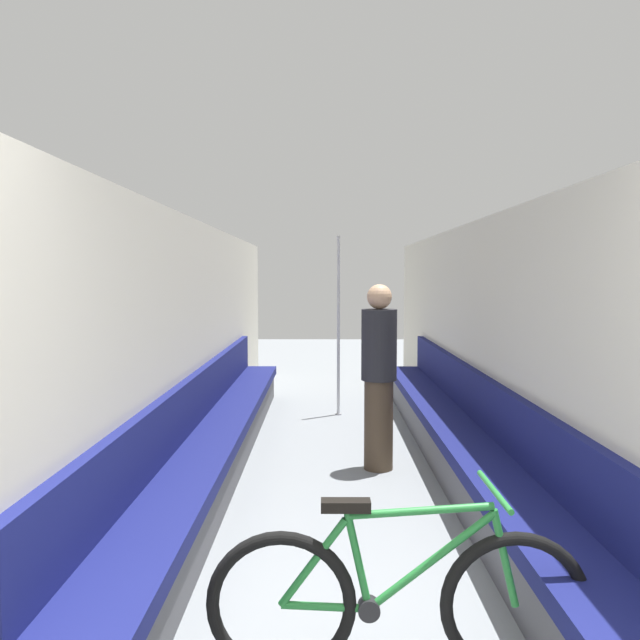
{
  "coord_description": "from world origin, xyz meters",
  "views": [
    {
      "loc": [
        -0.12,
        -1.14,
        1.64
      ],
      "look_at": [
        -0.14,
        2.4,
        1.39
      ],
      "focal_mm": 35.0,
      "sensor_mm": 36.0,
      "label": 1
    }
  ],
  "objects_px": {
    "bench_seat_row_left": "(217,439)",
    "passenger_standing": "(379,375)",
    "grab_pole_near": "(338,328)",
    "bench_seat_row_right": "(459,439)",
    "bicycle": "(398,600)"
  },
  "relations": [
    {
      "from": "bench_seat_row_left",
      "to": "passenger_standing",
      "type": "distance_m",
      "value": 1.47
    },
    {
      "from": "grab_pole_near",
      "to": "bicycle",
      "type": "bearing_deg",
      "value": -88.48
    },
    {
      "from": "bench_seat_row_left",
      "to": "bicycle",
      "type": "bearing_deg",
      "value": -66.03
    },
    {
      "from": "bicycle",
      "to": "passenger_standing",
      "type": "xyz_separation_m",
      "value": [
        0.17,
        2.77,
        0.48
      ]
    },
    {
      "from": "bicycle",
      "to": "bench_seat_row_right",
      "type": "bearing_deg",
      "value": 58.06
    },
    {
      "from": "bench_seat_row_right",
      "to": "bicycle",
      "type": "height_order",
      "value": "bench_seat_row_right"
    },
    {
      "from": "bench_seat_row_left",
      "to": "grab_pole_near",
      "type": "bearing_deg",
      "value": 63.5
    },
    {
      "from": "bench_seat_row_left",
      "to": "bench_seat_row_right",
      "type": "distance_m",
      "value": 2.04
    },
    {
      "from": "bicycle",
      "to": "passenger_standing",
      "type": "relative_size",
      "value": 0.99
    },
    {
      "from": "bench_seat_row_left",
      "to": "bench_seat_row_right",
      "type": "xyz_separation_m",
      "value": [
        2.04,
        0.0,
        0.0
      ]
    },
    {
      "from": "bench_seat_row_left",
      "to": "bicycle",
      "type": "xyz_separation_m",
      "value": [
        1.2,
        -2.7,
        0.05
      ]
    },
    {
      "from": "bench_seat_row_left",
      "to": "grab_pole_near",
      "type": "height_order",
      "value": "grab_pole_near"
    },
    {
      "from": "bench_seat_row_right",
      "to": "bicycle",
      "type": "bearing_deg",
      "value": -107.17
    },
    {
      "from": "passenger_standing",
      "to": "bench_seat_row_left",
      "type": "bearing_deg",
      "value": -173.04
    },
    {
      "from": "passenger_standing",
      "to": "grab_pole_near",
      "type": "bearing_deg",
      "value": 101.99
    }
  ]
}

